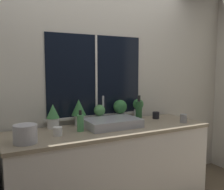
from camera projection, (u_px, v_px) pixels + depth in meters
wall_back at (95, 82)px, 2.95m from camera, size 8.00×0.09×2.70m
wall_right at (180, 77)px, 4.56m from camera, size 0.06×7.00×2.70m
counter at (111, 168)px, 2.69m from camera, size 2.18×0.69×0.89m
sink at (112, 123)px, 2.69m from camera, size 0.58×0.44×0.32m
potted_plant_far_left at (53, 116)px, 2.62m from camera, size 0.13×0.13×0.26m
potted_plant_left at (79, 110)px, 2.74m from camera, size 0.16×0.16×0.29m
potted_plant_center at (100, 114)px, 2.87m from camera, size 0.13×0.13×0.21m
potted_plant_right at (120, 109)px, 2.99m from camera, size 0.16×0.16×0.25m
potted_plant_far_right at (138, 108)px, 3.11m from camera, size 0.13×0.13×0.25m
soap_bottle at (80, 122)px, 2.49m from camera, size 0.07×0.07×0.21m
bottle_tall at (139, 111)px, 2.88m from camera, size 0.08×0.08×0.32m
mug_grey at (183, 118)px, 2.89m from camera, size 0.08×0.08×0.10m
mug_white at (58, 131)px, 2.34m from camera, size 0.08×0.08×0.08m
mug_black at (156, 115)px, 3.12m from camera, size 0.08×0.08×0.08m
kettle at (25, 133)px, 2.10m from camera, size 0.20×0.20×0.18m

